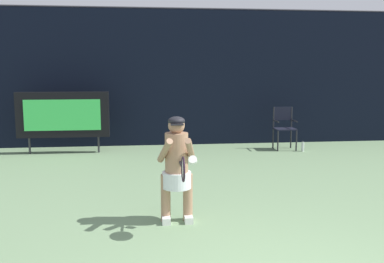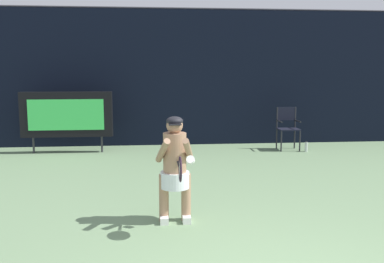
{
  "view_description": "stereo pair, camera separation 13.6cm",
  "coord_description": "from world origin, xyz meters",
  "px_view_note": "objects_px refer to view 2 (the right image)",
  "views": [
    {
      "loc": [
        -1.32,
        -3.21,
        2.04
      ],
      "look_at": [
        -0.52,
        3.65,
        1.05
      ],
      "focal_mm": 40.62,
      "sensor_mm": 36.0,
      "label": 1
    },
    {
      "loc": [
        -1.19,
        -3.22,
        2.04
      ],
      "look_at": [
        -0.52,
        3.65,
        1.05
      ],
      "focal_mm": 40.62,
      "sensor_mm": 36.0,
      "label": 2
    }
  ],
  "objects_px": {
    "umpire_chair": "(288,126)",
    "tennis_racket": "(180,169)",
    "scoreboard": "(67,115)",
    "tennis_player": "(175,166)",
    "water_bottle": "(306,147)"
  },
  "relations": [
    {
      "from": "scoreboard",
      "to": "umpire_chair",
      "type": "distance_m",
      "value": 5.53
    },
    {
      "from": "tennis_racket",
      "to": "scoreboard",
      "type": "bearing_deg",
      "value": 132.67
    },
    {
      "from": "water_bottle",
      "to": "tennis_racket",
      "type": "distance_m",
      "value": 6.33
    },
    {
      "from": "water_bottle",
      "to": "umpire_chair",
      "type": "bearing_deg",
      "value": 137.83
    },
    {
      "from": "umpire_chair",
      "to": "scoreboard",
      "type": "bearing_deg",
      "value": 178.93
    },
    {
      "from": "scoreboard",
      "to": "tennis_player",
      "type": "xyz_separation_m",
      "value": [
        2.35,
        -5.13,
        -0.18
      ]
    },
    {
      "from": "water_bottle",
      "to": "tennis_racket",
      "type": "bearing_deg",
      "value": -124.06
    },
    {
      "from": "umpire_chair",
      "to": "tennis_player",
      "type": "distance_m",
      "value": 5.94
    },
    {
      "from": "tennis_player",
      "to": "tennis_racket",
      "type": "bearing_deg",
      "value": -86.57
    },
    {
      "from": "umpire_chair",
      "to": "tennis_player",
      "type": "relative_size",
      "value": 0.76
    },
    {
      "from": "umpire_chair",
      "to": "tennis_player",
      "type": "xyz_separation_m",
      "value": [
        -3.17,
        -5.02,
        0.15
      ]
    },
    {
      "from": "umpire_chair",
      "to": "tennis_racket",
      "type": "bearing_deg",
      "value": -119.47
    },
    {
      "from": "water_bottle",
      "to": "scoreboard",
      "type": "bearing_deg",
      "value": 175.65
    },
    {
      "from": "umpire_chair",
      "to": "tennis_racket",
      "type": "height_order",
      "value": "umpire_chair"
    },
    {
      "from": "water_bottle",
      "to": "tennis_player",
      "type": "height_order",
      "value": "tennis_player"
    }
  ]
}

